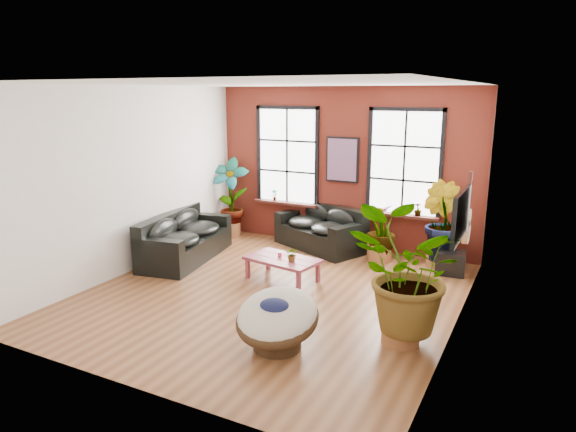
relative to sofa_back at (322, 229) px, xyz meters
name	(u,v)px	position (x,y,z in m)	size (l,w,h in m)	color
room	(276,193)	(0.33, -2.75, 1.32)	(6.04, 6.54, 3.54)	brown
sofa_back	(322,229)	(0.00, 0.00, 0.00)	(2.26, 1.74, 0.93)	black
sofa_left	(183,239)	(-2.24, -2.03, 0.01)	(1.40, 2.53, 0.95)	black
coffee_table	(282,261)	(0.17, -2.21, -0.05)	(1.42, 0.97, 0.51)	maroon
papasan_chair	(277,318)	(1.31, -4.54, 0.01)	(1.17, 1.19, 0.84)	#392414
poster	(342,160)	(0.33, 0.28, 1.53)	(0.74, 0.06, 0.98)	black
tv_wall_unit	(463,218)	(3.26, -2.30, 1.12)	(0.13, 1.86, 1.20)	black
media_box	(451,263)	(2.86, -0.47, -0.20)	(0.58, 0.50, 0.44)	black
pot_back_left	(231,229)	(-2.32, -0.13, -0.25)	(0.62, 0.62, 0.34)	brown
pot_back_right	(438,258)	(2.56, -0.09, -0.25)	(0.60, 0.60, 0.34)	brown
pot_right_wall	(401,330)	(2.75, -3.63, -0.23)	(0.62, 0.62, 0.39)	brown
pot_mid	(379,252)	(1.41, -0.30, -0.24)	(0.66, 0.66, 0.36)	brown
floor_plant_back_left	(230,194)	(-2.32, -0.12, 0.59)	(0.91, 0.62, 1.73)	#184412
floor_plant_back_right	(440,221)	(2.56, -0.12, 0.50)	(0.85, 0.68, 1.54)	#184412
floor_plant_right_wall	(404,274)	(2.75, -3.64, 0.58)	(1.51, 1.31, 1.68)	#184412
floor_plant_mid	(381,229)	(1.44, -0.32, 0.25)	(0.59, 0.59, 1.06)	#184412
table_plant	(292,254)	(0.41, -2.30, 0.13)	(0.24, 0.21, 0.26)	#184412
sill_plant_left	(274,195)	(-1.32, 0.23, 0.61)	(0.14, 0.10, 0.27)	#184412
sill_plant_right	(418,209)	(2.03, 0.23, 0.61)	(0.15, 0.15, 0.27)	#184412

